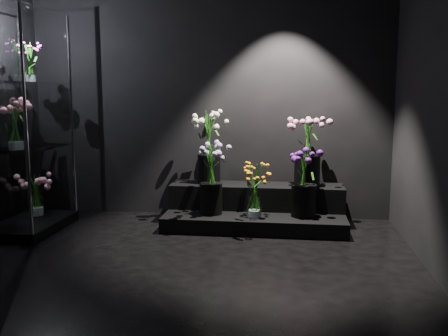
# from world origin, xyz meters

# --- Properties ---
(floor) EXTENTS (4.00, 4.00, 0.00)m
(floor) POSITION_xyz_m (0.00, 0.00, 0.00)
(floor) COLOR black
(floor) RESTS_ON ground
(wall_back) EXTENTS (4.00, 0.00, 4.00)m
(wall_back) POSITION_xyz_m (0.00, 2.00, 1.40)
(wall_back) COLOR black
(wall_back) RESTS_ON floor
(wall_front) EXTENTS (4.00, 0.00, 4.00)m
(wall_front) POSITION_xyz_m (0.00, -2.00, 1.40)
(wall_front) COLOR black
(wall_front) RESTS_ON floor
(display_riser) EXTENTS (1.84, 0.82, 0.41)m
(display_riser) POSITION_xyz_m (0.56, 1.63, 0.17)
(display_riser) COLOR black
(display_riser) RESTS_ON floor
(display_case) EXTENTS (0.59, 0.99, 2.17)m
(display_case) POSITION_xyz_m (-1.68, 1.11, 1.09)
(display_case) COLOR black
(display_case) RESTS_ON floor
(bouquet_orange_bells) EXTENTS (0.28, 0.28, 0.53)m
(bouquet_orange_bells) POSITION_xyz_m (0.57, 1.32, 0.43)
(bouquet_orange_bells) COLOR white
(bouquet_orange_bells) RESTS_ON display_riser
(bouquet_lilac) EXTENTS (0.38, 0.38, 0.70)m
(bouquet_lilac) POSITION_xyz_m (0.12, 1.42, 0.56)
(bouquet_lilac) COLOR black
(bouquet_lilac) RESTS_ON display_riser
(bouquet_purple) EXTENTS (0.33, 0.33, 0.65)m
(bouquet_purple) POSITION_xyz_m (1.05, 1.43, 0.51)
(bouquet_purple) COLOR black
(bouquet_purple) RESTS_ON display_riser
(bouquet_cream_roses) EXTENTS (0.51, 0.51, 0.77)m
(bouquet_cream_roses) POSITION_xyz_m (0.04, 1.77, 0.86)
(bouquet_cream_roses) COLOR black
(bouquet_cream_roses) RESTS_ON display_riser
(bouquet_pink_roses) EXTENTS (0.47, 0.47, 0.76)m
(bouquet_pink_roses) POSITION_xyz_m (1.09, 1.73, 0.83)
(bouquet_pink_roses) COLOR black
(bouquet_pink_roses) RESTS_ON display_riser
(bouquet_case_pink) EXTENTS (0.36, 0.36, 0.48)m
(bouquet_case_pink) POSITION_xyz_m (-1.67, 0.90, 1.09)
(bouquet_case_pink) COLOR white
(bouquet_case_pink) RESTS_ON display_case
(bouquet_case_magenta) EXTENTS (0.25, 0.25, 0.39)m
(bouquet_case_magenta) POSITION_xyz_m (-1.67, 1.23, 1.68)
(bouquet_case_magenta) COLOR white
(bouquet_case_magenta) RESTS_ON display_case
(bouquet_case_base_pink) EXTENTS (0.33, 0.33, 0.44)m
(bouquet_case_base_pink) POSITION_xyz_m (-1.72, 1.32, 0.34)
(bouquet_case_base_pink) COLOR white
(bouquet_case_base_pink) RESTS_ON display_case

